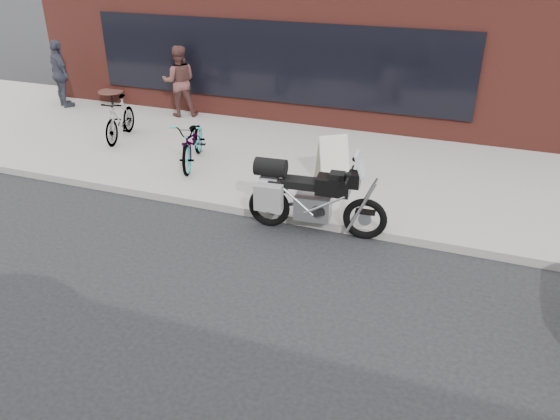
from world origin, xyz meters
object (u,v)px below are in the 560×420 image
(bicycle_rear, at_px, (120,119))
(cafe_table, at_px, (111,92))
(cafe_patron_left, at_px, (179,81))
(bicycle_front, at_px, (193,142))
(sandwich_sign, at_px, (332,158))
(cafe_patron_right, at_px, (60,74))
(motorcycle, at_px, (307,197))

(bicycle_rear, height_order, cafe_table, bicycle_rear)
(cafe_patron_left, bearing_deg, bicycle_front, 97.26)
(sandwich_sign, bearing_deg, bicycle_front, 146.00)
(cafe_patron_right, bearing_deg, motorcycle, -175.46)
(bicycle_front, relative_size, cafe_patron_left, 1.02)
(bicycle_front, distance_m, bicycle_rear, 2.52)
(motorcycle, relative_size, cafe_patron_left, 1.29)
(motorcycle, relative_size, cafe_patron_right, 1.29)
(bicycle_front, relative_size, sandwich_sign, 2.01)
(sandwich_sign, xyz_separation_m, cafe_patron_left, (-5.02, 2.80, 0.46))
(cafe_patron_left, bearing_deg, cafe_table, -31.28)
(bicycle_rear, distance_m, cafe_table, 3.14)
(bicycle_front, distance_m, sandwich_sign, 3.02)
(sandwich_sign, distance_m, cafe_patron_left, 5.77)
(motorcycle, xyz_separation_m, bicycle_front, (-3.12, 1.75, -0.01))
(motorcycle, bearing_deg, cafe_patron_left, 132.50)
(cafe_patron_left, relative_size, cafe_patron_right, 1.00)
(sandwich_sign, xyz_separation_m, cafe_table, (-7.43, 3.00, -0.10))
(cafe_patron_left, distance_m, cafe_patron_right, 3.58)
(bicycle_rear, xyz_separation_m, sandwich_sign, (5.41, -0.60, -0.03))
(sandwich_sign, bearing_deg, cafe_patron_right, 126.97)
(cafe_table, bearing_deg, bicycle_front, -35.85)
(sandwich_sign, height_order, cafe_table, sandwich_sign)
(bicycle_rear, bearing_deg, bicycle_front, -30.77)
(motorcycle, bearing_deg, cafe_patron_right, 148.82)
(motorcycle, relative_size, cafe_table, 3.37)
(bicycle_front, bearing_deg, bicycle_rear, 144.28)
(bicycle_rear, relative_size, cafe_table, 2.36)
(cafe_patron_right, bearing_deg, bicycle_front, -173.80)
(cafe_table, height_order, cafe_patron_left, cafe_patron_left)
(bicycle_front, bearing_deg, cafe_table, 126.50)
(motorcycle, xyz_separation_m, bicycle_rear, (-5.51, 2.53, 0.00))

